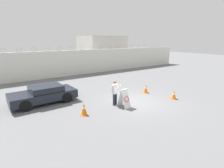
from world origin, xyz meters
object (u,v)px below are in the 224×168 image
object	(u,v)px
barricade_sign	(124,98)
traffic_cone_mid	(146,89)
traffic_cone_near	(174,95)
traffic_cone_far	(84,109)
parked_car_front_coupe	(44,94)
security_guard	(115,92)

from	to	relation	value
barricade_sign	traffic_cone_mid	bearing A→B (deg)	13.02
traffic_cone_near	traffic_cone_mid	xyz separation A→B (m)	(-0.58, 2.25, 0.02)
traffic_cone_mid	traffic_cone_far	world-z (taller)	traffic_cone_far
traffic_cone_far	parked_car_front_coupe	world-z (taller)	parked_car_front_coupe
security_guard	traffic_cone_near	bearing A→B (deg)	-30.09
traffic_cone_near	traffic_cone_mid	bearing A→B (deg)	104.45
traffic_cone_near	parked_car_front_coupe	bearing A→B (deg)	149.70
traffic_cone_mid	traffic_cone_near	bearing A→B (deg)	-75.55
traffic_cone_near	traffic_cone_far	size ratio (longest dim) A/B	0.91
security_guard	parked_car_front_coupe	bearing A→B (deg)	128.97
security_guard	parked_car_front_coupe	world-z (taller)	security_guard
barricade_sign	traffic_cone_near	bearing A→B (deg)	-21.66
traffic_cone_near	traffic_cone_far	world-z (taller)	traffic_cone_far
traffic_cone_mid	traffic_cone_far	distance (m)	6.07
parked_car_front_coupe	traffic_cone_mid	bearing A→B (deg)	160.59
traffic_cone_near	traffic_cone_mid	distance (m)	2.32
traffic_cone_far	traffic_cone_mid	bearing A→B (deg)	9.64
security_guard	traffic_cone_mid	world-z (taller)	security_guard
traffic_cone_mid	parked_car_front_coupe	world-z (taller)	parked_car_front_coupe
traffic_cone_near	security_guard	bearing A→B (deg)	160.61
barricade_sign	traffic_cone_near	distance (m)	4.04
traffic_cone_far	parked_car_front_coupe	xyz separation A→B (m)	(-1.33, 3.38, 0.26)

